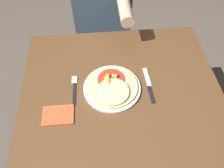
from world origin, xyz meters
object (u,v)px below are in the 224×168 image
object	(u,v)px
plate	(112,88)
knife	(149,85)
dining_table	(121,103)
person_diner	(102,10)
pizza	(112,87)
fork	(74,88)

from	to	relation	value
plate	knife	distance (m)	0.19
dining_table	knife	distance (m)	0.19
dining_table	person_diner	bearing A→B (deg)	94.29
dining_table	pizza	distance (m)	0.15
fork	knife	size ratio (longest dim) A/B	0.79
dining_table	person_diner	world-z (taller)	person_diner
person_diner	knife	bearing A→B (deg)	-74.13
plate	knife	bearing A→B (deg)	0.67
dining_table	person_diner	distance (m)	0.70
pizza	fork	distance (m)	0.19
pizza	person_diner	xyz separation A→B (m)	(-0.01, 0.68, -0.04)
fork	knife	world-z (taller)	same
dining_table	knife	world-z (taller)	knife
fork	person_diner	bearing A→B (deg)	74.63
knife	person_diner	size ratio (longest dim) A/B	0.18
person_diner	fork	bearing A→B (deg)	-105.37
dining_table	pizza	size ratio (longest dim) A/B	3.95
knife	person_diner	xyz separation A→B (m)	(-0.19, 0.68, -0.02)
plate	dining_table	bearing A→B (deg)	-11.06
person_diner	plate	bearing A→B (deg)	-89.53
pizza	fork	world-z (taller)	pizza
fork	knife	xyz separation A→B (m)	(0.37, -0.02, 0.00)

